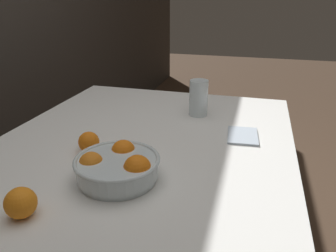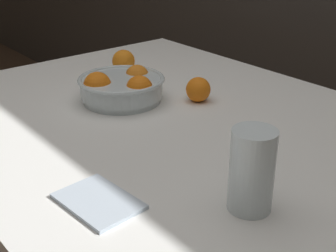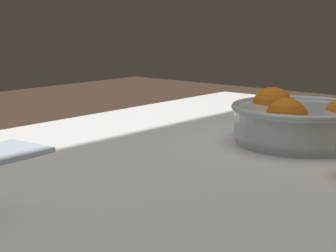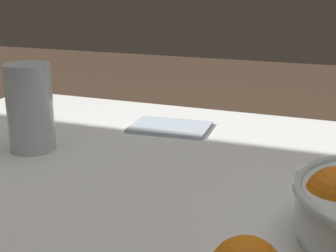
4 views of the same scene
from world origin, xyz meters
TOP-DOWN VIEW (x-y plane):
  - dining_table at (0.00, 0.00)m, footprint 1.45×1.09m
  - fruit_bowl at (-0.21, -0.02)m, footprint 0.25×0.25m

SIDE VIEW (x-z plane):
  - dining_table at x=0.00m, z-range 0.31..1.04m
  - fruit_bowl at x=-0.21m, z-range 0.73..0.83m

